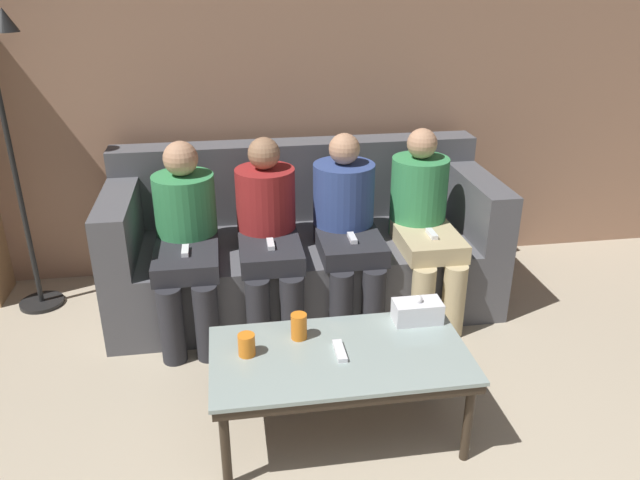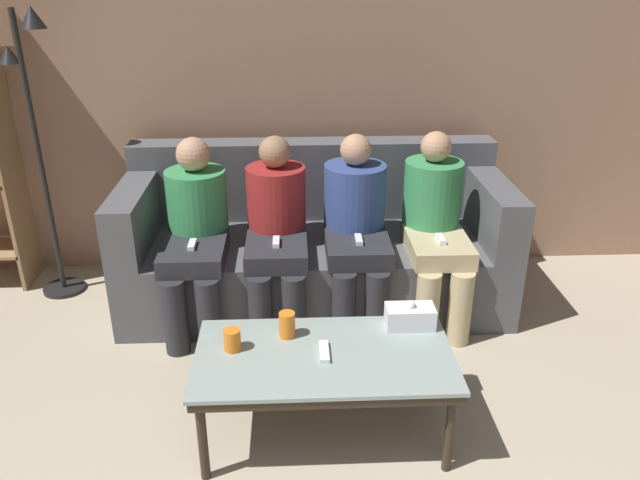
{
  "view_description": "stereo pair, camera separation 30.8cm",
  "coord_description": "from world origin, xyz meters",
  "px_view_note": "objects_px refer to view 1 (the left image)",
  "views": [
    {
      "loc": [
        -0.44,
        -0.36,
        1.94
      ],
      "look_at": [
        0.0,
        2.42,
        0.68
      ],
      "focal_mm": 35.0,
      "sensor_mm": 36.0,
      "label": 1
    },
    {
      "loc": [
        -0.13,
        -0.39,
        1.94
      ],
      "look_at": [
        0.0,
        2.42,
        0.68
      ],
      "focal_mm": 35.0,
      "sensor_mm": 36.0,
      "label": 2
    }
  ],
  "objects_px": {
    "couch": "(303,247)",
    "cup_near_right": "(299,326)",
    "tissue_box": "(417,311)",
    "game_remote": "(340,351)",
    "standing_lamp": "(11,136)",
    "seated_person_right_end": "(423,218)",
    "cup_near_left": "(247,345)",
    "seated_person_left_end": "(186,234)",
    "seated_person_mid_left": "(268,228)",
    "seated_person_mid_right": "(347,222)",
    "coffee_table": "(340,361)"
  },
  "relations": [
    {
      "from": "tissue_box",
      "to": "standing_lamp",
      "type": "distance_m",
      "value": 2.41
    },
    {
      "from": "seated_person_mid_left",
      "to": "standing_lamp",
      "type": "bearing_deg",
      "value": 164.68
    },
    {
      "from": "coffee_table",
      "to": "seated_person_left_end",
      "type": "xyz_separation_m",
      "value": [
        -0.67,
        1.04,
        0.19
      ]
    },
    {
      "from": "seated_person_left_end",
      "to": "seated_person_mid_left",
      "type": "relative_size",
      "value": 1.0
    },
    {
      "from": "seated_person_mid_left",
      "to": "seated_person_mid_right",
      "type": "bearing_deg",
      "value": 1.5
    },
    {
      "from": "couch",
      "to": "coffee_table",
      "type": "height_order",
      "value": "couch"
    },
    {
      "from": "tissue_box",
      "to": "seated_person_mid_left",
      "type": "bearing_deg",
      "value": 126.05
    },
    {
      "from": "tissue_box",
      "to": "game_remote",
      "type": "distance_m",
      "value": 0.45
    },
    {
      "from": "couch",
      "to": "cup_near_right",
      "type": "xyz_separation_m",
      "value": [
        -0.17,
        -1.13,
        0.15
      ]
    },
    {
      "from": "tissue_box",
      "to": "seated_person_left_end",
      "type": "relative_size",
      "value": 0.21
    },
    {
      "from": "cup_near_right",
      "to": "seated_person_left_end",
      "type": "height_order",
      "value": "seated_person_left_end"
    },
    {
      "from": "coffee_table",
      "to": "seated_person_left_end",
      "type": "height_order",
      "value": "seated_person_left_end"
    },
    {
      "from": "cup_near_left",
      "to": "standing_lamp",
      "type": "height_order",
      "value": "standing_lamp"
    },
    {
      "from": "coffee_table",
      "to": "standing_lamp",
      "type": "xyz_separation_m",
      "value": [
        -1.59,
        1.42,
        0.68
      ]
    },
    {
      "from": "game_remote",
      "to": "seated_person_mid_left",
      "type": "relative_size",
      "value": 0.14
    },
    {
      "from": "tissue_box",
      "to": "seated_person_right_end",
      "type": "distance_m",
      "value": 0.9
    },
    {
      "from": "seated_person_left_end",
      "to": "game_remote",
      "type": "bearing_deg",
      "value": -57.26
    },
    {
      "from": "standing_lamp",
      "to": "seated_person_right_end",
      "type": "xyz_separation_m",
      "value": [
        2.28,
        -0.38,
        -0.48
      ]
    },
    {
      "from": "seated_person_mid_left",
      "to": "cup_near_left",
      "type": "bearing_deg",
      "value": -99.88
    },
    {
      "from": "standing_lamp",
      "to": "cup_near_right",
      "type": "bearing_deg",
      "value": -41.73
    },
    {
      "from": "tissue_box",
      "to": "seated_person_mid_right",
      "type": "xyz_separation_m",
      "value": [
        -0.16,
        0.86,
        0.1
      ]
    },
    {
      "from": "coffee_table",
      "to": "seated_person_right_end",
      "type": "relative_size",
      "value": 1.02
    },
    {
      "from": "game_remote",
      "to": "seated_person_left_end",
      "type": "height_order",
      "value": "seated_person_left_end"
    },
    {
      "from": "couch",
      "to": "seated_person_mid_right",
      "type": "relative_size",
      "value": 2.12
    },
    {
      "from": "cup_near_left",
      "to": "seated_person_right_end",
      "type": "distance_m",
      "value": 1.47
    },
    {
      "from": "coffee_table",
      "to": "seated_person_mid_left",
      "type": "height_order",
      "value": "seated_person_mid_left"
    },
    {
      "from": "cup_near_left",
      "to": "cup_near_right",
      "type": "xyz_separation_m",
      "value": [
        0.23,
        0.09,
        0.01
      ]
    },
    {
      "from": "cup_near_left",
      "to": "seated_person_mid_right",
      "type": "xyz_separation_m",
      "value": [
        0.63,
        1.01,
        0.11
      ]
    },
    {
      "from": "standing_lamp",
      "to": "seated_person_left_end",
      "type": "distance_m",
      "value": 1.11
    },
    {
      "from": "seated_person_right_end",
      "to": "couch",
      "type": "bearing_deg",
      "value": 161.09
    },
    {
      "from": "game_remote",
      "to": "seated_person_mid_right",
      "type": "distance_m",
      "value": 1.09
    },
    {
      "from": "coffee_table",
      "to": "seated_person_left_end",
      "type": "bearing_deg",
      "value": 122.74
    },
    {
      "from": "cup_near_left",
      "to": "couch",
      "type": "bearing_deg",
      "value": 71.97
    },
    {
      "from": "couch",
      "to": "cup_near_right",
      "type": "bearing_deg",
      "value": -98.35
    },
    {
      "from": "couch",
      "to": "seated_person_mid_left",
      "type": "height_order",
      "value": "seated_person_mid_left"
    },
    {
      "from": "couch",
      "to": "seated_person_mid_left",
      "type": "distance_m",
      "value": 0.4
    },
    {
      "from": "cup_near_right",
      "to": "standing_lamp",
      "type": "xyz_separation_m",
      "value": [
        -1.43,
        1.28,
        0.58
      ]
    },
    {
      "from": "couch",
      "to": "cup_near_right",
      "type": "height_order",
      "value": "couch"
    },
    {
      "from": "cup_near_left",
      "to": "cup_near_right",
      "type": "height_order",
      "value": "cup_near_right"
    },
    {
      "from": "couch",
      "to": "game_remote",
      "type": "bearing_deg",
      "value": -90.47
    },
    {
      "from": "cup_near_left",
      "to": "tissue_box",
      "type": "bearing_deg",
      "value": 10.83
    },
    {
      "from": "couch",
      "to": "tissue_box",
      "type": "distance_m",
      "value": 1.15
    },
    {
      "from": "coffee_table",
      "to": "seated_person_left_end",
      "type": "relative_size",
      "value": 1.04
    },
    {
      "from": "cup_near_left",
      "to": "seated_person_mid_left",
      "type": "xyz_separation_m",
      "value": [
        0.17,
        1.0,
        0.1
      ]
    },
    {
      "from": "standing_lamp",
      "to": "seated_person_right_end",
      "type": "relative_size",
      "value": 1.6
    },
    {
      "from": "seated_person_mid_left",
      "to": "seated_person_right_end",
      "type": "relative_size",
      "value": 0.99
    },
    {
      "from": "cup_near_left",
      "to": "seated_person_left_end",
      "type": "relative_size",
      "value": 0.09
    },
    {
      "from": "cup_near_left",
      "to": "seated_person_mid_left",
      "type": "height_order",
      "value": "seated_person_mid_left"
    },
    {
      "from": "cup_near_left",
      "to": "seated_person_left_end",
      "type": "height_order",
      "value": "seated_person_left_end"
    },
    {
      "from": "cup_near_right",
      "to": "game_remote",
      "type": "height_order",
      "value": "cup_near_right"
    }
  ]
}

